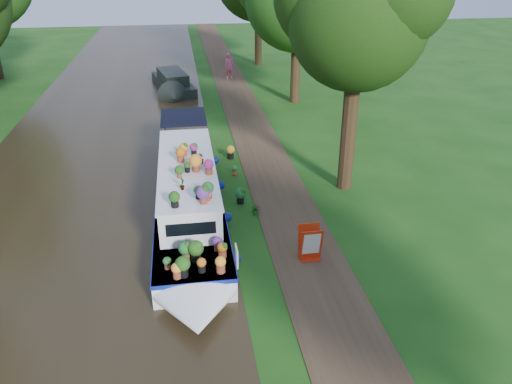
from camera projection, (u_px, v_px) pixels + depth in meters
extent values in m
plane|color=#184711|center=(260.00, 234.00, 16.38)|extent=(100.00, 100.00, 0.00)
cube|color=black|center=(71.00, 248.00, 15.56)|extent=(10.00, 100.00, 0.02)
cube|color=#42301F|center=(296.00, 230.00, 16.54)|extent=(2.20, 100.00, 0.03)
cube|color=white|center=(188.00, 193.00, 18.20)|extent=(2.20, 12.00, 0.75)
cube|color=navy|center=(188.00, 185.00, 18.06)|extent=(2.24, 12.04, 0.12)
cube|color=white|center=(188.00, 180.00, 17.09)|extent=(1.80, 7.00, 1.05)
cube|color=white|center=(187.00, 165.00, 16.85)|extent=(1.90, 7.10, 0.06)
cube|color=black|center=(214.00, 176.00, 17.18)|extent=(0.03, 6.40, 0.38)
cube|color=black|center=(160.00, 179.00, 16.94)|extent=(0.03, 6.40, 0.38)
cube|color=black|center=(183.00, 117.00, 21.34)|extent=(1.90, 2.40, 0.10)
cube|color=white|center=(236.00, 256.00, 13.27)|extent=(0.04, 0.45, 0.55)
imported|color=#1C4A13|center=(182.00, 183.00, 14.94)|extent=(0.16, 0.24, 0.44)
imported|color=#1C4A13|center=(201.00, 159.00, 16.80)|extent=(0.26, 0.26, 0.34)
cylinder|color=black|center=(349.00, 132.00, 18.55)|extent=(0.56, 0.56, 4.55)
sphere|color=black|center=(358.00, 21.00, 16.80)|extent=(4.80, 4.80, 4.80)
cylinder|color=black|center=(295.00, 70.00, 29.44)|extent=(0.56, 0.56, 3.85)
cylinder|color=black|center=(258.00, 37.00, 39.05)|extent=(0.56, 0.56, 4.20)
cube|color=black|center=(173.00, 84.00, 32.90)|extent=(2.97, 6.07, 0.58)
cube|color=black|center=(173.00, 76.00, 32.19)|extent=(2.10, 3.62, 0.68)
cube|color=red|center=(309.00, 257.00, 15.05)|extent=(0.60, 0.49, 0.03)
cube|color=red|center=(311.00, 245.00, 14.71)|extent=(0.67, 0.27, 1.06)
cube|color=red|center=(309.00, 240.00, 14.94)|extent=(0.67, 0.27, 1.06)
cube|color=white|center=(312.00, 244.00, 14.65)|extent=(0.52, 0.18, 0.74)
imported|color=#E05C90|center=(229.00, 66.00, 35.00)|extent=(0.72, 0.54, 1.81)
imported|color=#2A651E|center=(256.00, 209.00, 17.50)|extent=(0.40, 0.36, 0.41)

